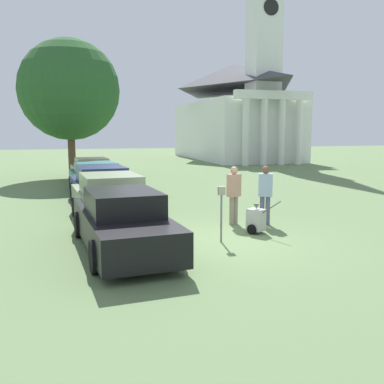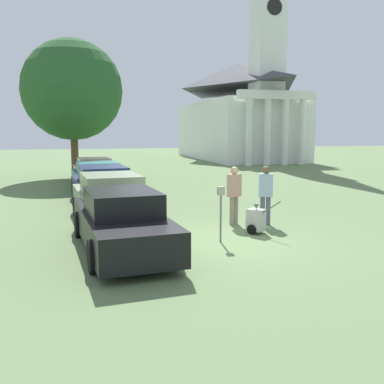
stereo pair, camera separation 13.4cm
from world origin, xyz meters
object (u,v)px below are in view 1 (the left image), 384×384
person_worker (234,191)px  equipment_cart (256,220)px  parked_car_tan (91,172)px  parking_meter (221,204)px  parked_car_black (122,222)px  parked_car_sage (110,201)px  person_supervisor (265,191)px  parked_car_teal (96,179)px  parked_car_navy (101,187)px  church (235,105)px

person_worker → equipment_cart: bearing=72.7°
parked_car_tan → parking_meter: size_ratio=3.31×
parked_car_black → equipment_cart: parked_car_black is taller
parked_car_sage → equipment_cart: bearing=-35.5°
parked_car_tan → person_supervisor: 12.30m
parked_car_black → parked_car_teal: 9.68m
parked_car_navy → parked_car_teal: (-0.00, 3.28, -0.03)m
person_worker → parked_car_navy: bearing=-76.1°
person_worker → church: (11.65, 28.90, 4.43)m
person_worker → parked_car_black: bearing=2.7°
parked_car_sage → parking_meter: parked_car_sage is taller
parked_car_sage → parked_car_teal: size_ratio=1.04×
parked_car_navy → church: bearing=53.7°
parked_car_black → parked_car_tan: size_ratio=1.10×
parked_car_sage → parked_car_tan: 10.10m
parked_car_navy → parking_meter: (2.52, -6.39, 0.30)m
person_supervisor → church: bearing=-84.7°
parked_car_sage → person_supervisor: bearing=-20.7°
parked_car_tan → church: church is taller
parked_car_sage → person_worker: person_worker is taller
parked_car_teal → parked_car_tan: bearing=85.7°
person_supervisor → equipment_cart: size_ratio=1.80×
parked_car_tan → church: (15.27, 17.77, 4.77)m
church → person_supervisor: bearing=-110.2°
parked_car_teal → person_supervisor: (4.52, -8.09, 0.35)m
person_worker → equipment_cart: person_worker is taller
person_worker → parked_car_teal: bearing=-90.0°
parked_car_navy → parking_meter: bearing=-72.7°
parked_car_black → parked_car_teal: parked_car_black is taller
person_worker → equipment_cart: size_ratio=1.78×
parked_car_black → equipment_cart: (3.79, 0.63, -0.29)m
parked_car_sage → person_supervisor: person_supervisor is taller
parking_meter → person_worker: 2.18m
parked_car_sage → equipment_cart: parked_car_sage is taller
parking_meter → person_supervisor: 2.55m
parked_car_black → parking_meter: parked_car_black is taller
parked_car_sage → parking_meter: (2.52, -2.92, 0.29)m
person_worker → person_supervisor: 0.95m
parked_car_navy → parked_car_tan: (-0.00, 6.63, -0.03)m
parking_meter → person_supervisor: (1.99, 1.59, 0.03)m
parked_car_black → person_worker: 4.10m
parked_car_sage → parked_car_navy: bearing=85.7°
parked_car_teal → parked_car_tan: 3.34m
parked_car_tan → parked_car_navy: bearing=-94.3°
parked_car_navy → person_supervisor: person_supervisor is taller
parked_car_sage → equipment_cart: size_ratio=5.23×
parked_car_tan → parked_car_black: bearing=-94.3°
parking_meter → equipment_cart: 1.54m
parked_car_navy → parked_car_tan: size_ratio=1.10×
parked_car_sage → parked_car_navy: (0.00, 3.47, -0.00)m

